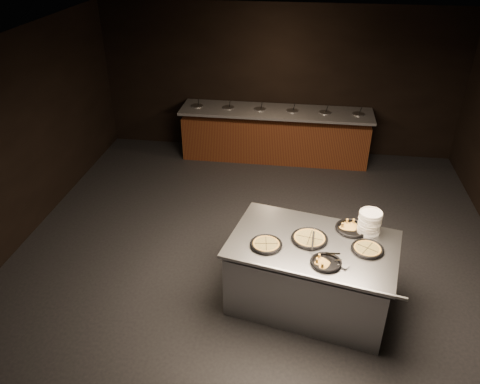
# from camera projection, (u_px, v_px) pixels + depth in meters

# --- Properties ---
(room) EXTENTS (7.02, 8.02, 2.92)m
(room) POSITION_uv_depth(u_px,v_px,m) (255.00, 179.00, 5.72)
(room) COLOR black
(room) RESTS_ON ground
(salad_bar) EXTENTS (3.70, 0.83, 1.18)m
(salad_bar) POSITION_uv_depth(u_px,v_px,m) (275.00, 138.00, 9.27)
(salad_bar) COLOR #5C3215
(salad_bar) RESTS_ON ground
(serving_counter) EXTENTS (2.14, 1.62, 0.93)m
(serving_counter) POSITION_uv_depth(u_px,v_px,m) (310.00, 275.00, 5.71)
(serving_counter) COLOR #B4B7BC
(serving_counter) RESTS_ON ground
(plate_stack) EXTENTS (0.27, 0.27, 0.28)m
(plate_stack) POSITION_uv_depth(u_px,v_px,m) (370.00, 222.00, 5.58)
(plate_stack) COLOR white
(plate_stack) RESTS_ON serving_counter
(pan_veggie_whole) EXTENTS (0.38, 0.38, 0.04)m
(pan_veggie_whole) POSITION_uv_depth(u_px,v_px,m) (266.00, 244.00, 5.41)
(pan_veggie_whole) COLOR black
(pan_veggie_whole) RESTS_ON serving_counter
(pan_cheese_whole) EXTENTS (0.43, 0.43, 0.04)m
(pan_cheese_whole) POSITION_uv_depth(u_px,v_px,m) (309.00, 238.00, 5.51)
(pan_cheese_whole) COLOR black
(pan_cheese_whole) RESTS_ON serving_counter
(pan_cheese_slices_a) EXTENTS (0.40, 0.40, 0.04)m
(pan_cheese_slices_a) POSITION_uv_depth(u_px,v_px,m) (352.00, 228.00, 5.69)
(pan_cheese_slices_a) COLOR black
(pan_cheese_slices_a) RESTS_ON serving_counter
(pan_cheese_slices_b) EXTENTS (0.35, 0.35, 0.04)m
(pan_cheese_slices_b) POSITION_uv_depth(u_px,v_px,m) (326.00, 262.00, 5.12)
(pan_cheese_slices_b) COLOR black
(pan_cheese_slices_b) RESTS_ON serving_counter
(pan_veggie_slices) EXTENTS (0.37, 0.37, 0.04)m
(pan_veggie_slices) POSITION_uv_depth(u_px,v_px,m) (367.00, 249.00, 5.33)
(pan_veggie_slices) COLOR black
(pan_veggie_slices) RESTS_ON serving_counter
(server_left) EXTENTS (0.10, 0.33, 0.16)m
(server_left) POSITION_uv_depth(u_px,v_px,m) (313.00, 240.00, 5.39)
(server_left) COLOR #B4B7BC
(server_left) RESTS_ON serving_counter
(server_right) EXTENTS (0.27, 0.23, 0.16)m
(server_right) POSITION_uv_depth(u_px,v_px,m) (336.00, 257.00, 5.12)
(server_right) COLOR #B4B7BC
(server_right) RESTS_ON serving_counter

